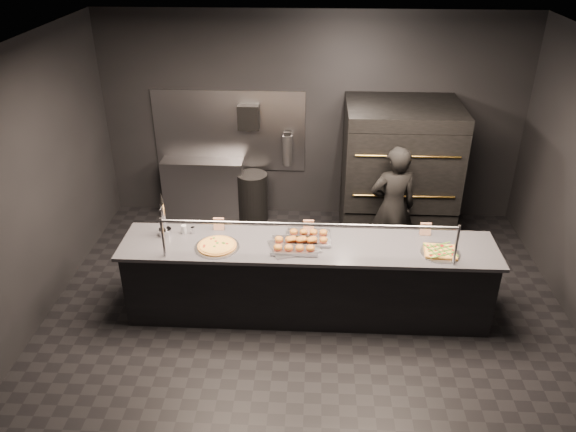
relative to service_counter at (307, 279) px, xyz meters
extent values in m
plane|color=black|center=(0.00, 0.00, -0.46)|extent=(6.00, 6.00, 0.00)
plane|color=black|center=(0.00, 0.00, 2.54)|extent=(6.00, 6.00, 0.00)
cube|color=black|center=(0.00, 2.50, 1.04)|extent=(6.00, 0.04, 3.00)
cube|color=black|center=(0.00, -2.50, 1.04)|extent=(6.00, 0.04, 3.00)
cube|color=black|center=(-3.00, 0.00, 1.04)|extent=(0.04, 5.00, 3.00)
cube|color=#99999E|center=(-1.20, 2.48, 0.84)|extent=(2.20, 0.02, 1.20)
cube|color=black|center=(0.00, 0.00, -0.02)|extent=(4.00, 0.70, 0.88)
cube|color=#3A3A40|center=(0.00, 0.00, 0.44)|extent=(4.10, 0.78, 0.04)
cylinder|color=#99999E|center=(-1.50, -0.30, 0.68)|extent=(0.03, 0.03, 0.45)
cylinder|color=#99999E|center=(1.50, -0.30, 0.68)|extent=(0.03, 0.03, 0.45)
cylinder|color=#99999E|center=(0.00, -0.30, 0.88)|extent=(3.00, 0.04, 0.04)
cube|color=black|center=(1.20, 1.90, -0.16)|extent=(1.50, 1.15, 0.60)
cube|color=black|center=(1.20, 1.90, 0.44)|extent=(1.50, 1.20, 0.55)
cube|color=black|center=(1.20, 1.90, 0.99)|extent=(1.50, 1.20, 0.55)
cube|color=black|center=(1.20, 1.90, 1.36)|extent=(1.50, 1.20, 0.18)
cylinder|color=gold|center=(1.20, 1.28, 0.44)|extent=(1.30, 0.02, 0.02)
cylinder|color=gold|center=(1.20, 1.28, 0.99)|extent=(1.30, 0.02, 0.02)
cube|color=#99999E|center=(-1.60, 2.32, -0.01)|extent=(1.20, 0.35, 0.90)
cube|color=black|center=(-0.90, 2.39, 1.09)|extent=(0.30, 0.20, 0.35)
cylinder|color=#B2B2B7|center=(-0.35, 2.40, 0.59)|extent=(0.14, 0.14, 0.45)
cube|color=black|center=(-0.35, 2.40, 0.84)|extent=(0.10, 0.06, 0.06)
cylinder|color=silver|center=(-1.60, 0.12, 0.50)|extent=(0.14, 0.14, 0.08)
cylinder|color=silver|center=(-1.60, 0.12, 0.67)|extent=(0.05, 0.05, 0.35)
cylinder|color=silver|center=(-1.60, 0.05, 0.83)|extent=(0.02, 0.10, 0.02)
cone|color=black|center=(-1.60, 0.12, 0.92)|extent=(0.05, 0.05, 0.14)
cylinder|color=silver|center=(-0.98, -0.11, 0.46)|extent=(0.49, 0.49, 0.01)
cylinder|color=gold|center=(-0.98, -0.11, 0.47)|extent=(0.42, 0.42, 0.02)
cylinder|color=#FBCB51|center=(-0.98, -0.11, 0.49)|extent=(0.37, 0.37, 0.01)
cube|color=silver|center=(-0.15, -0.07, 0.47)|extent=(0.60, 0.51, 0.02)
ellipsoid|color=#BF7E29|center=(-0.32, -0.15, 0.51)|extent=(0.09, 0.09, 0.06)
ellipsoid|color=#BF7E29|center=(-0.32, 0.02, 0.51)|extent=(0.09, 0.09, 0.06)
ellipsoid|color=#BF7E29|center=(-0.21, -0.15, 0.51)|extent=(0.09, 0.09, 0.06)
ellipsoid|color=#BF7E29|center=(-0.21, 0.02, 0.51)|extent=(0.09, 0.09, 0.06)
ellipsoid|color=#BF7E29|center=(-0.09, -0.15, 0.51)|extent=(0.09, 0.09, 0.06)
ellipsoid|color=#BF7E29|center=(-0.09, 0.02, 0.51)|extent=(0.09, 0.09, 0.06)
ellipsoid|color=#BF7E29|center=(0.03, -0.15, 0.51)|extent=(0.09, 0.09, 0.06)
ellipsoid|color=#BF7E29|center=(0.03, 0.02, 0.51)|extent=(0.09, 0.09, 0.06)
cube|color=silver|center=(0.00, 0.11, 0.47)|extent=(0.50, 0.38, 0.02)
ellipsoid|color=#BF7E29|center=(-0.17, 0.03, 0.50)|extent=(0.09, 0.09, 0.06)
ellipsoid|color=#BF7E29|center=(-0.17, 0.19, 0.50)|extent=(0.09, 0.09, 0.06)
ellipsoid|color=#BF7E29|center=(-0.06, 0.03, 0.50)|extent=(0.09, 0.09, 0.06)
ellipsoid|color=#BF7E29|center=(-0.06, 0.19, 0.50)|extent=(0.09, 0.09, 0.06)
ellipsoid|color=#BF7E29|center=(0.05, 0.03, 0.50)|extent=(0.09, 0.09, 0.06)
ellipsoid|color=#BF7E29|center=(0.05, 0.19, 0.50)|extent=(0.09, 0.09, 0.06)
ellipsoid|color=#BF7E29|center=(0.17, 0.03, 0.50)|extent=(0.09, 0.09, 0.06)
ellipsoid|color=#BF7E29|center=(0.17, 0.19, 0.50)|extent=(0.09, 0.09, 0.06)
cylinder|color=silver|center=(1.40, -0.11, 0.46)|extent=(0.42, 0.42, 0.01)
cube|color=gold|center=(1.40, -0.11, 0.48)|extent=(0.35, 0.32, 0.02)
cube|color=#FBCB51|center=(1.40, -0.11, 0.49)|extent=(0.34, 0.30, 0.01)
cube|color=#579831|center=(1.40, -0.11, 0.50)|extent=(0.32, 0.29, 0.01)
cylinder|color=silver|center=(-1.40, 0.18, 0.51)|extent=(0.06, 0.06, 0.10)
cylinder|color=silver|center=(-1.30, 0.18, 0.50)|extent=(0.04, 0.04, 0.08)
cube|color=white|center=(-1.02, 0.28, 0.53)|extent=(0.12, 0.04, 0.15)
cube|color=white|center=(0.00, 0.28, 0.53)|extent=(0.12, 0.04, 0.15)
cube|color=white|center=(1.30, 0.28, 0.53)|extent=(0.12, 0.04, 0.15)
cylinder|color=black|center=(-0.86, 2.22, -0.10)|extent=(0.44, 0.44, 0.74)
imported|color=black|center=(1.04, 1.11, 0.36)|extent=(0.66, 0.50, 1.64)
camera|label=1|loc=(0.04, -5.22, 3.64)|focal=35.00mm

